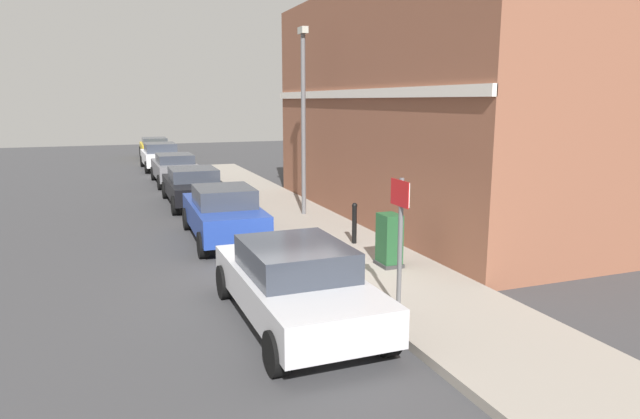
% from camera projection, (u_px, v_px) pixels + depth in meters
% --- Properties ---
extents(ground, '(80.00, 80.00, 0.00)m').
position_uv_depth(ground, '(297.00, 281.00, 11.71)').
color(ground, '#38383A').
extents(sidewalk, '(2.68, 30.00, 0.15)m').
position_uv_depth(sidewalk, '(293.00, 216.00, 17.85)').
color(sidewalk, gray).
rests_on(sidewalk, ground).
extents(corner_building, '(6.57, 13.39, 7.05)m').
position_uv_depth(corner_building, '(444.00, 106.00, 17.58)').
color(corner_building, brown).
rests_on(corner_building, ground).
extents(car_silver, '(1.97, 4.42, 1.38)m').
position_uv_depth(car_silver, '(295.00, 282.00, 9.37)').
color(car_silver, '#B7B7BC').
rests_on(car_silver, ground).
extents(car_blue, '(1.85, 4.32, 1.48)m').
position_uv_depth(car_blue, '(223.00, 213.00, 14.97)').
color(car_blue, navy).
rests_on(car_blue, ground).
extents(car_black, '(1.95, 4.51, 1.32)m').
position_uv_depth(car_black, '(194.00, 185.00, 20.17)').
color(car_black, black).
rests_on(car_black, ground).
extents(car_grey, '(1.85, 4.26, 1.37)m').
position_uv_depth(car_grey, '(175.00, 168.00, 25.18)').
color(car_grey, slate).
rests_on(car_grey, ground).
extents(car_white, '(1.93, 4.31, 1.45)m').
position_uv_depth(car_white, '(160.00, 156.00, 30.48)').
color(car_white, silver).
rests_on(car_white, ground).
extents(car_yellow, '(1.88, 4.50, 1.32)m').
position_uv_depth(car_yellow, '(155.00, 147.00, 36.79)').
color(car_yellow, gold).
rests_on(car_yellow, ground).
extents(utility_cabinet, '(0.46, 0.61, 1.15)m').
position_uv_depth(utility_cabinet, '(389.00, 242.00, 12.19)').
color(utility_cabinet, '#1E4C28').
rests_on(utility_cabinet, sidewalk).
extents(bollard_near_cabinet, '(0.14, 0.14, 1.04)m').
position_uv_depth(bollard_near_cabinet, '(354.00, 222.00, 14.11)').
color(bollard_near_cabinet, black).
rests_on(bollard_near_cabinet, sidewalk).
extents(street_sign, '(0.08, 0.60, 2.30)m').
position_uv_depth(street_sign, '(400.00, 225.00, 9.36)').
color(street_sign, '#59595B').
rests_on(street_sign, sidewalk).
extents(lamppost, '(0.20, 0.44, 5.72)m').
position_uv_depth(lamppost, '(303.00, 114.00, 17.32)').
color(lamppost, '#59595B').
rests_on(lamppost, sidewalk).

